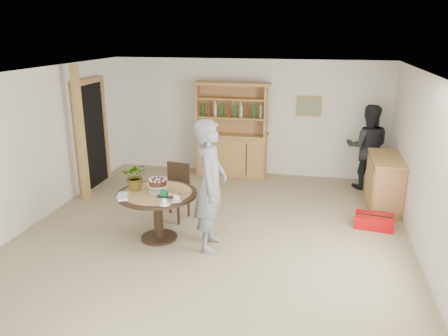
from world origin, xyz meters
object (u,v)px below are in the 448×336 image
red_suitcase (374,221)px  adult_person (367,147)px  dining_table (158,202)px  dining_chair (176,188)px  sideboard (385,182)px  hutch (232,145)px  teen_boy (210,186)px

red_suitcase → adult_person: bearing=97.7°
dining_table → dining_chair: 0.83m
sideboard → dining_table: size_ratio=1.05×
hutch → sideboard: 3.29m
sideboard → dining_chair: dining_chair is taller
dining_table → adult_person: adult_person is taller
sideboard → adult_person: bearing=103.5°
sideboard → adult_person: size_ratio=0.74×
dining_table → dining_chair: dining_chair is taller
dining_table → adult_person: bearing=42.8°
sideboard → dining_chair: (-3.52, -1.22, 0.06)m
adult_person → sideboard: bearing=106.1°
sideboard → red_suitcase: (-0.24, -0.92, -0.37)m
dining_table → hutch: bearing=81.5°
dining_table → sideboard: bearing=30.1°
dining_table → dining_chair: size_ratio=1.27×
hutch → dining_table: size_ratio=1.70×
dining_chair → adult_person: size_ratio=0.55×
teen_boy → red_suitcase: size_ratio=2.97×
hutch → dining_table: 3.32m
dining_table → teen_boy: 0.93m
dining_table → dining_chair: (0.01, 0.83, -0.07)m
dining_table → red_suitcase: 3.51m
hutch → teen_boy: 3.42m
teen_boy → adult_person: teen_boy is taller
hutch → teen_boy: size_ratio=1.06×
sideboard → dining_chair: 3.72m
hutch → adult_person: size_ratio=1.20×
adult_person → red_suitcase: 2.06m
teen_boy → dining_table: bearing=79.3°
dining_chair → teen_boy: bearing=-37.2°
sideboard → dining_table: (-3.53, -2.04, 0.13)m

